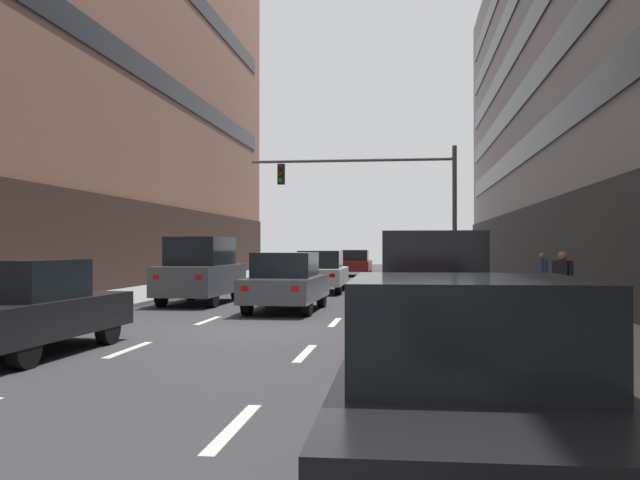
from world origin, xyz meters
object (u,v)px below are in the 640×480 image
pedestrian_1 (563,281)px  car_parked_2 (423,288)px  car_parked_0 (466,392)px  traffic_signal_0 (388,191)px  car_driving_3 (286,282)px  car_driving_2 (356,263)px  car_driving_1 (321,272)px  car_driving_0 (201,271)px  car_driving_4 (27,308)px  pedestrian_0 (542,273)px  car_parked_1 (432,295)px

pedestrian_1 → car_parked_2: bearing=147.7°
car_parked_0 → traffic_signal_0: 22.75m
car_driving_3 → car_parked_2: size_ratio=1.06×
car_parked_2 → car_driving_2: bearing=98.2°
car_driving_3 → car_driving_1: bearing=90.2°
car_driving_3 → pedestrian_1: 7.84m
car_driving_1 → pedestrian_1: pedestrian_1 is taller
car_driving_0 → car_driving_2: 22.75m
car_driving_4 → traffic_signal_0: 17.72m
car_driving_3 → car_driving_0: bearing=145.1°
car_driving_3 → traffic_signal_0: bearing=70.6°
car_driving_1 → pedestrian_1: (7.12, -11.70, 0.24)m
car_driving_3 → pedestrian_1: bearing=-25.3°
traffic_signal_0 → pedestrian_1: 12.38m
traffic_signal_0 → pedestrian_1: bearing=-68.9°
car_parked_2 → pedestrian_0: bearing=48.2°
car_driving_1 → car_parked_1: size_ratio=1.06×
car_driving_1 → car_parked_2: (3.98, -9.72, -0.06)m
car_driving_1 → car_driving_4: size_ratio=1.03×
car_driving_0 → car_driving_4: bearing=-88.9°
car_parked_0 → car_parked_1: size_ratio=1.01×
car_parked_1 → pedestrian_1: car_parked_1 is taller
car_parked_0 → car_parked_1: 6.64m
car_driving_0 → car_parked_0: 18.41m
pedestrian_0 → car_parked_0: bearing=-102.4°
car_parked_2 → car_driving_4: bearing=-134.4°
car_driving_2 → car_parked_0: car_driving_2 is taller
car_parked_0 → pedestrian_1: pedestrian_1 is taller
car_driving_1 → car_parked_2: 10.50m
car_driving_4 → car_driving_3: bearing=70.2°
car_driving_1 → pedestrian_1: size_ratio=2.83×
car_driving_1 → car_driving_0: bearing=-118.4°
car_driving_2 → pedestrian_0: car_driving_2 is taller
car_driving_1 → traffic_signal_0: traffic_signal_0 is taller
car_driving_0 → car_driving_1: bearing=61.6°
car_driving_2 → car_driving_0: bearing=-98.8°
car_driving_2 → car_driving_3: bearing=-90.4°
car_driving_1 → pedestrian_0: size_ratio=2.99×
traffic_signal_0 → car_parked_1: bearing=-85.8°
car_driving_3 → car_parked_1: car_parked_1 is taller
car_driving_0 → pedestrian_1: car_driving_0 is taller
car_driving_3 → car_parked_2: car_driving_3 is taller
car_driving_3 → pedestrian_0: bearing=20.8°
car_driving_0 → car_driving_1: size_ratio=0.99×
car_driving_1 → car_driving_4: 17.17m
car_driving_3 → traffic_signal_0: (2.77, 7.85, 3.28)m
car_driving_1 → car_driving_3: (0.03, -8.35, -0.00)m
car_driving_4 → car_parked_1: bearing=4.5°
car_driving_4 → pedestrian_1: 11.42m
car_driving_2 → car_driving_3: size_ratio=0.98×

